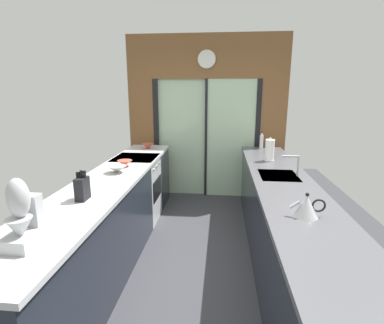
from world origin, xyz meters
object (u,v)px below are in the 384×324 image
at_px(mixing_bowl_near, 117,169).
at_px(knife_block, 82,188).
at_px(stand_mixer, 23,220).
at_px(mixing_bowl_mid, 125,163).
at_px(mixing_bowl_far, 148,146).
at_px(kettle, 306,206).
at_px(oven_range, 137,189).
at_px(paper_towel_roll, 270,150).
at_px(soap_bottle, 261,142).

height_order(mixing_bowl_near, knife_block, knife_block).
xyz_separation_m(knife_block, stand_mixer, (-0.00, -0.75, 0.06)).
distance_m(mixing_bowl_mid, mixing_bowl_far, 1.13).
relative_size(knife_block, kettle, 0.99).
bearing_deg(mixing_bowl_near, oven_range, 91.35).
xyz_separation_m(kettle, paper_towel_roll, (-0.00, 1.75, 0.06)).
distance_m(mixing_bowl_near, kettle, 2.04).
bearing_deg(stand_mixer, knife_block, 89.99).
bearing_deg(mixing_bowl_mid, oven_range, 92.08).
relative_size(stand_mixer, paper_towel_roll, 1.35).
bearing_deg(knife_block, kettle, -5.07).
distance_m(stand_mixer, kettle, 1.88).
relative_size(oven_range, knife_block, 3.58).
bearing_deg(kettle, mixing_bowl_near, 150.80).
distance_m(mixing_bowl_mid, soap_bottle, 2.21).
bearing_deg(mixing_bowl_far, soap_bottle, 5.63).
distance_m(mixing_bowl_near, mixing_bowl_far, 1.41).
relative_size(stand_mixer, kettle, 1.62).
bearing_deg(mixing_bowl_mid, soap_bottle, 36.30).
height_order(mixing_bowl_far, paper_towel_roll, paper_towel_roll).
xyz_separation_m(oven_range, mixing_bowl_near, (0.02, -0.78, 0.51)).
distance_m(kettle, soap_bottle, 2.58).
xyz_separation_m(kettle, soap_bottle, (-0.00, 2.58, 0.04)).
bearing_deg(mixing_bowl_near, kettle, -29.20).
distance_m(stand_mixer, paper_towel_roll, 2.94).
height_order(stand_mixer, kettle, stand_mixer).
bearing_deg(oven_range, mixing_bowl_mid, -87.92).
height_order(mixing_bowl_near, mixing_bowl_far, mixing_bowl_far).
bearing_deg(stand_mixer, mixing_bowl_near, 90.00).
bearing_deg(soap_bottle, paper_towel_roll, -90.00).
xyz_separation_m(mixing_bowl_mid, paper_towel_roll, (1.78, 0.48, 0.10)).
bearing_deg(stand_mixer, paper_towel_roll, 52.77).
height_order(mixing_bowl_near, stand_mixer, stand_mixer).
xyz_separation_m(mixing_bowl_mid, mixing_bowl_far, (0.00, 1.13, 0.00)).
relative_size(mixing_bowl_near, paper_towel_roll, 0.70).
relative_size(mixing_bowl_far, knife_block, 0.76).
bearing_deg(paper_towel_roll, soap_bottle, 90.00).
distance_m(stand_mixer, soap_bottle, 3.63).
relative_size(knife_block, soap_bottle, 0.97).
height_order(knife_block, soap_bottle, soap_bottle).
bearing_deg(mixing_bowl_far, oven_range, -91.69).
xyz_separation_m(mixing_bowl_near, kettle, (1.78, -1.00, 0.04)).
bearing_deg(mixing_bowl_near, mixing_bowl_far, 90.00).
bearing_deg(mixing_bowl_far, kettle, -53.44).
height_order(mixing_bowl_mid, kettle, kettle).
bearing_deg(mixing_bowl_mid, stand_mixer, -90.00).
bearing_deg(stand_mixer, kettle, 18.36).
xyz_separation_m(mixing_bowl_mid, kettle, (1.78, -1.27, 0.04)).
xyz_separation_m(oven_range, soap_bottle, (1.80, 0.80, 0.58)).
bearing_deg(oven_range, mixing_bowl_near, -88.65).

